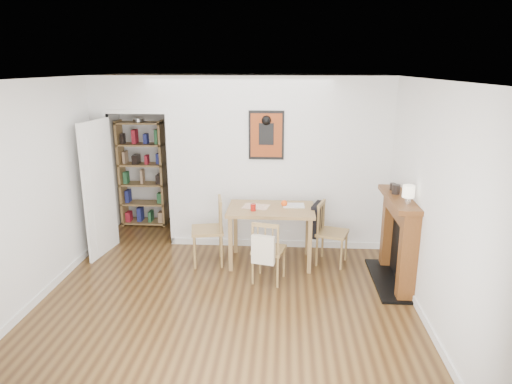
# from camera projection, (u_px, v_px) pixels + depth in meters

# --- Properties ---
(ground) EXTENTS (5.20, 5.20, 0.00)m
(ground) POSITION_uv_depth(u_px,v_px,m) (230.00, 285.00, 5.90)
(ground) COLOR brown
(ground) RESTS_ON ground
(room_shell) EXTENTS (5.20, 5.20, 5.20)m
(room_shell) POSITION_uv_depth(u_px,v_px,m) (246.00, 165.00, 6.83)
(room_shell) COLOR silver
(room_shell) RESTS_ON ground
(dining_table) EXTENTS (1.20, 0.77, 0.82)m
(dining_table) POSITION_uv_depth(u_px,v_px,m) (271.00, 215.00, 6.39)
(dining_table) COLOR olive
(dining_table) RESTS_ON ground
(chair_left) EXTENTS (0.57, 0.57, 0.97)m
(chair_left) POSITION_uv_depth(u_px,v_px,m) (207.00, 231.00, 6.43)
(chair_left) COLOR olive
(chair_left) RESTS_ON ground
(chair_right) EXTENTS (0.61, 0.56, 0.90)m
(chair_right) POSITION_uv_depth(u_px,v_px,m) (331.00, 232.00, 6.44)
(chair_right) COLOR olive
(chair_right) RESTS_ON ground
(chair_front) EXTENTS (0.52, 0.56, 0.85)m
(chair_front) POSITION_uv_depth(u_px,v_px,m) (268.00, 250.00, 5.90)
(chair_front) COLOR olive
(chair_front) RESTS_ON ground
(bookshelf) EXTENTS (0.78, 0.31, 1.84)m
(bookshelf) POSITION_uv_depth(u_px,v_px,m) (143.00, 174.00, 7.93)
(bookshelf) COLOR olive
(bookshelf) RESTS_ON ground
(fireplace) EXTENTS (0.45, 1.25, 1.16)m
(fireplace) POSITION_uv_depth(u_px,v_px,m) (399.00, 237.00, 5.84)
(fireplace) COLOR brown
(fireplace) RESTS_ON ground
(red_glass) EXTENTS (0.07, 0.07, 0.10)m
(red_glass) POSITION_uv_depth(u_px,v_px,m) (253.00, 207.00, 6.23)
(red_glass) COLOR maroon
(red_glass) RESTS_ON dining_table
(orange_fruit) EXTENTS (0.09, 0.09, 0.09)m
(orange_fruit) POSITION_uv_depth(u_px,v_px,m) (284.00, 203.00, 6.42)
(orange_fruit) COLOR #FA4E0D
(orange_fruit) RESTS_ON dining_table
(placemat) EXTENTS (0.40, 0.33, 0.00)m
(placemat) POSITION_uv_depth(u_px,v_px,m) (256.00, 206.00, 6.42)
(placemat) COLOR beige
(placemat) RESTS_ON dining_table
(notebook) EXTENTS (0.31, 0.23, 0.01)m
(notebook) POSITION_uv_depth(u_px,v_px,m) (294.00, 205.00, 6.45)
(notebook) COLOR silver
(notebook) RESTS_ON dining_table
(mantel_lamp) EXTENTS (0.14, 0.14, 0.23)m
(mantel_lamp) POSITION_uv_depth(u_px,v_px,m) (409.00, 193.00, 5.35)
(mantel_lamp) COLOR silver
(mantel_lamp) RESTS_ON fireplace
(ceramic_jar_a) EXTENTS (0.10, 0.10, 0.12)m
(ceramic_jar_a) POSITION_uv_depth(u_px,v_px,m) (396.00, 189.00, 5.79)
(ceramic_jar_a) COLOR black
(ceramic_jar_a) RESTS_ON fireplace
(ceramic_jar_b) EXTENTS (0.07, 0.07, 0.09)m
(ceramic_jar_b) POSITION_uv_depth(u_px,v_px,m) (393.00, 187.00, 5.98)
(ceramic_jar_b) COLOR black
(ceramic_jar_b) RESTS_ON fireplace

